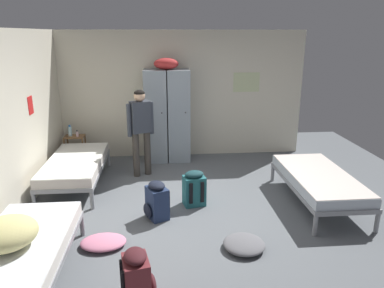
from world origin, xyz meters
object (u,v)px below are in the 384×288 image
(person_traveler, at_px, (141,125))
(backpack_navy, at_px, (156,201))
(lotion_bottle, at_px, (77,134))
(bed_left_rear, at_px, (75,165))
(bed_right, at_px, (319,180))
(bedding_heap, at_px, (6,233))
(backpack_teal, at_px, (194,189))
(bed_left_front, at_px, (20,252))
(water_bottle, at_px, (70,131))
(clothes_pile_grey, at_px, (244,244))
(locker_bank, at_px, (167,114))
(clothes_pile_pink, at_px, (103,242))
(backpack_maroon, at_px, (137,277))
(shelf_unit, at_px, (75,147))

(person_traveler, relative_size, backpack_navy, 2.88)
(person_traveler, distance_m, lotion_bottle, 1.51)
(bed_left_rear, height_order, bed_right, same)
(bedding_heap, xyz_separation_m, person_traveler, (1.18, 3.03, 0.32))
(backpack_teal, bearing_deg, bed_left_front, -139.13)
(bed_right, xyz_separation_m, water_bottle, (-4.18, 2.18, 0.29))
(lotion_bottle, xyz_separation_m, backpack_teal, (2.13, -2.01, -0.37))
(water_bottle, distance_m, backpack_navy, 3.02)
(clothes_pile_grey, bearing_deg, locker_bank, 104.08)
(locker_bank, bearing_deg, backpack_teal, -80.70)
(locker_bank, bearing_deg, backpack_navy, -95.03)
(bed_left_front, bearing_deg, clothes_pile_pink, 41.58)
(backpack_navy, bearing_deg, locker_bank, 84.97)
(backpack_navy, bearing_deg, backpack_maroon, -95.99)
(bedding_heap, relative_size, person_traveler, 0.38)
(bedding_heap, distance_m, person_traveler, 3.27)
(bed_left_front, height_order, water_bottle, water_bottle)
(bedding_heap, height_order, clothes_pile_pink, bedding_heap)
(backpack_maroon, xyz_separation_m, clothes_pile_grey, (1.24, 0.78, -0.20))
(bed_left_front, bearing_deg, water_bottle, 95.02)
(locker_bank, xyz_separation_m, bedding_heap, (-1.68, -3.86, -0.33))
(clothes_pile_grey, bearing_deg, backpack_navy, 140.78)
(bedding_heap, xyz_separation_m, lotion_bottle, (-0.11, 3.75, -0.01))
(backpack_maroon, bearing_deg, lotion_bottle, 108.96)
(bed_left_rear, relative_size, lotion_bottle, 14.58)
(locker_bank, bearing_deg, person_traveler, -120.61)
(bed_right, xyz_separation_m, backpack_teal, (-1.90, 0.11, -0.12))
(bed_left_rear, xyz_separation_m, person_traveler, (1.11, 0.39, 0.57))
(locker_bank, relative_size, lotion_bottle, 15.89)
(backpack_navy, bearing_deg, clothes_pile_grey, -39.22)
(locker_bank, relative_size, bedding_heap, 3.41)
(lotion_bottle, height_order, backpack_maroon, lotion_bottle)
(backpack_teal, bearing_deg, locker_bank, 99.30)
(backpack_teal, distance_m, clothes_pile_grey, 1.36)
(locker_bank, distance_m, backpack_navy, 2.61)
(bed_left_rear, xyz_separation_m, backpack_maroon, (1.21, -2.93, -0.12))
(backpack_navy, bearing_deg, bed_right, 6.21)
(backpack_teal, height_order, backpack_navy, same)
(backpack_maroon, relative_size, clothes_pile_grey, 1.07)
(shelf_unit, xyz_separation_m, clothes_pile_grey, (2.70, -3.30, -0.29))
(bedding_heap, relative_size, backpack_navy, 1.10)
(lotion_bottle, bearing_deg, clothes_pile_pink, -73.47)
(bedding_heap, height_order, backpack_teal, bedding_heap)
(water_bottle, bearing_deg, shelf_unit, -14.04)
(person_traveler, distance_m, water_bottle, 1.66)
(locker_bank, xyz_separation_m, clothes_pile_grey, (0.85, -3.37, -0.91))
(clothes_pile_grey, bearing_deg, backpack_maroon, -147.69)
(bed_right, bearing_deg, bed_left_rear, 165.28)
(bed_left_rear, relative_size, person_traveler, 1.20)
(bedding_heap, relative_size, water_bottle, 2.72)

